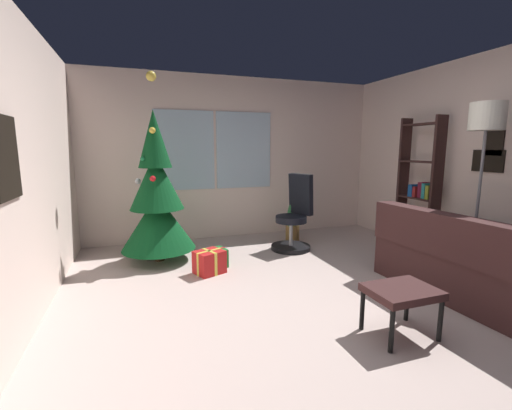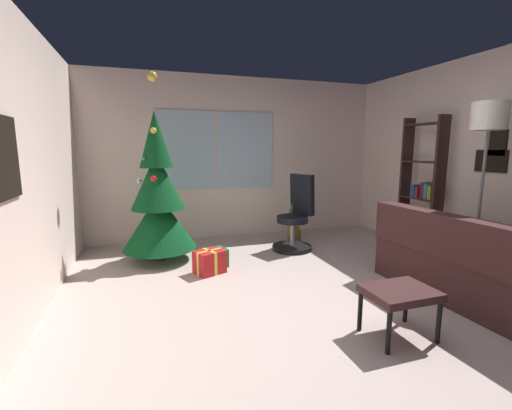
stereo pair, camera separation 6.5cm
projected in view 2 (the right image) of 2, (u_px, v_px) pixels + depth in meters
ground_plane at (322, 314)px, 3.11m from camera, size 4.72×5.63×0.10m
wall_back_with_windows at (237, 158)px, 5.57m from camera, size 4.72×0.12×2.55m
couch at (511, 275)px, 3.12m from camera, size 1.76×2.03×0.84m
footstool at (400, 295)px, 2.60m from camera, size 0.51×0.40×0.39m
holiday_tree at (158, 200)px, 4.34m from camera, size 0.93×0.93×2.34m
gift_box_red at (210, 262)px, 3.98m from camera, size 0.39×0.36×0.27m
gift_box_green at (216, 258)px, 4.20m from camera, size 0.29×0.28×0.23m
office_chair at (295, 221)px, 4.88m from camera, size 0.58×0.56×1.08m
bookshelf at (421, 195)px, 4.71m from camera, size 0.18×0.64×1.85m
floor_lamp at (488, 132)px, 3.47m from camera, size 0.34×0.34×1.90m
potted_plant at (295, 221)px, 5.34m from camera, size 0.45×0.54×0.68m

